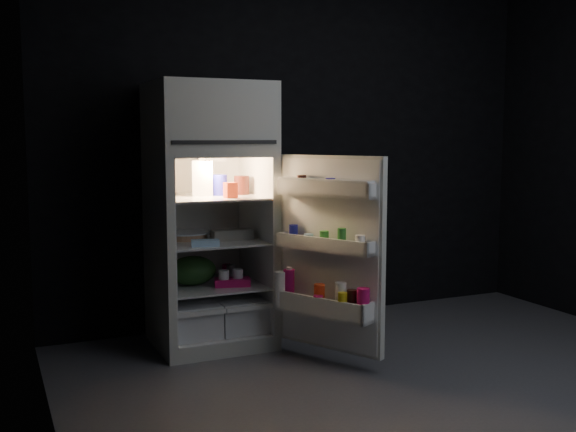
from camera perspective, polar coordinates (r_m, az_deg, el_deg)
name	(u,v)px	position (r m, az deg, el deg)	size (l,w,h in m)	color
floor	(428,387)	(4.05, 11.74, -14.02)	(4.00, 3.40, 0.00)	#55555B
wall_back	(301,146)	(5.26, 1.13, 5.92)	(4.00, 0.00, 2.70)	black
wall_left	(48,154)	(3.06, -19.64, 4.95)	(0.00, 3.40, 2.70)	black
refrigerator	(208,206)	(4.61, -6.76, 0.84)	(0.76, 0.71, 1.78)	silver
fridge_door	(328,256)	(4.20, 3.42, -3.42)	(0.50, 0.73, 1.22)	silver
milk_jug	(203,178)	(4.60, -7.24, 3.21)	(0.14, 0.14, 0.24)	white
mayo_jar	(220,185)	(4.62, -5.80, 2.62)	(0.10, 0.10, 0.14)	#1F20A9
jam_jar	(242,185)	(4.67, -3.94, 2.62)	(0.11, 0.11, 0.13)	#33130E
amber_bottle	(165,180)	(4.60, -10.39, 3.03)	(0.07, 0.07, 0.22)	orange
small_carton	(231,190)	(4.42, -4.88, 2.19)	(0.08, 0.06, 0.10)	red
egg_carton	(232,235)	(4.60, -4.73, -1.59)	(0.28, 0.11, 0.07)	gray
pie	(187,236)	(4.67, -8.57, -1.70)	(0.28, 0.28, 0.04)	tan
flat_package	(205,243)	(4.35, -7.02, -2.28)	(0.18, 0.09, 0.04)	#97C2E9
wrapped_pkg	(225,233)	(4.76, -5.33, -1.43)	(0.11, 0.09, 0.05)	beige
produce_bag	(192,271)	(4.61, -8.10, -4.59)	(0.33, 0.28, 0.20)	#193815
yogurt_tray	(232,282)	(4.57, -4.74, -5.60)	(0.24, 0.13, 0.05)	#C3105A
small_can_red	(227,270)	(4.86, -5.20, -4.62)	(0.07, 0.07, 0.09)	#C3105A
small_can_silver	(231,271)	(4.84, -4.87, -4.65)	(0.07, 0.07, 0.09)	#BAB9BE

